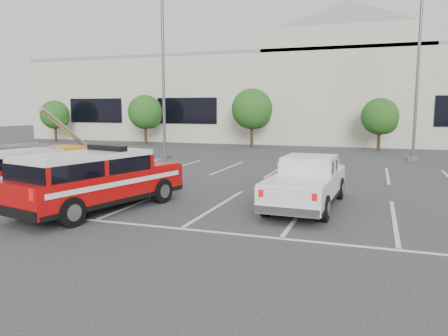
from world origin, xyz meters
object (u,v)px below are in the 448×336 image
at_px(light_pole_mid, 418,75).
at_px(light_pole_left, 163,76).
at_px(tree_left, 146,113).
at_px(utility_rig, 55,164).
at_px(fire_chief_suv, 96,184).
at_px(tree_far_left, 56,116).
at_px(convention_building, 329,93).
at_px(tree_mid_left, 253,110).
at_px(tree_mid_right, 381,118).
at_px(white_pickup, 307,187).
at_px(ladder_suv, 24,174).

bearing_deg(light_pole_mid, light_pole_left, -165.07).
height_order(tree_left, utility_rig, tree_left).
bearing_deg(fire_chief_suv, tree_far_left, 146.12).
bearing_deg(convention_building, light_pole_left, -112.39).
bearing_deg(convention_building, tree_mid_left, -117.40).
distance_m(tree_far_left, tree_mid_right, 30.00).
bearing_deg(white_pickup, utility_rig, 172.26).
distance_m(tree_far_left, white_pickup, 34.83).
distance_m(tree_left, fire_chief_suv, 26.51).
relative_size(light_pole_left, ladder_suv, 2.05).
xyz_separation_m(light_pole_left, white_pickup, (10.74, -11.06, -4.54)).
bearing_deg(convention_building, tree_mid_right, -63.43).
bearing_deg(utility_rig, tree_left, 113.69).
xyz_separation_m(tree_far_left, tree_mid_left, (20.00, 0.00, 0.54)).
xyz_separation_m(tree_left, tree_mid_left, (10.00, 0.00, 0.27)).
height_order(tree_mid_right, utility_rig, tree_mid_right).
relative_size(fire_chief_suv, ladder_suv, 1.21).
relative_size(light_pole_left, fire_chief_suv, 1.69).
bearing_deg(convention_building, white_pickup, -85.27).
distance_m(tree_mid_left, tree_mid_right, 10.01).
bearing_deg(white_pickup, tree_mid_right, 86.14).
xyz_separation_m(tree_mid_left, light_pole_mid, (11.91, -6.05, 2.14)).
height_order(convention_building, tree_left, convention_building).
relative_size(convention_building, utility_rig, 15.14).
bearing_deg(utility_rig, fire_chief_suv, -33.67).
bearing_deg(tree_far_left, ladder_suv, -52.28).
relative_size(light_pole_mid, white_pickup, 1.91).
bearing_deg(ladder_suv, light_pole_left, 106.58).
distance_m(tree_left, light_pole_mid, 22.86).
xyz_separation_m(tree_far_left, light_pole_mid, (31.91, -6.05, 2.68)).
xyz_separation_m(ladder_suv, utility_rig, (-1.50, 3.43, -0.09)).
bearing_deg(light_pole_left, ladder_suv, -88.08).
distance_m(light_pole_left, fire_chief_suv, 15.15).
distance_m(tree_mid_left, light_pole_mid, 13.53).
xyz_separation_m(light_pole_left, utility_rig, (-1.08, -8.92, -4.54)).
xyz_separation_m(tree_far_left, light_pole_left, (16.91, -10.05, 2.68)).
xyz_separation_m(light_pole_left, light_pole_mid, (15.00, 4.00, 0.00)).
distance_m(tree_mid_right, ladder_suv, 25.80).
distance_m(tree_left, tree_mid_right, 20.00).
bearing_deg(light_pole_mid, utility_rig, -141.22).
relative_size(tree_far_left, ladder_suv, 0.80).
height_order(tree_mid_right, ladder_suv, tree_mid_right).
relative_size(convention_building, light_pole_left, 5.86).
bearing_deg(light_pole_left, light_pole_mid, 14.93).
bearing_deg(ladder_suv, tree_left, 122.77).
height_order(tree_left, tree_mid_left, tree_mid_left).
height_order(light_pole_left, utility_rig, light_pole_left).
xyz_separation_m(convention_building, tree_left, (-15.09, -9.82, -1.95)).
bearing_deg(light_pole_mid, tree_mid_left, 153.08).
distance_m(fire_chief_suv, white_pickup, 6.69).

